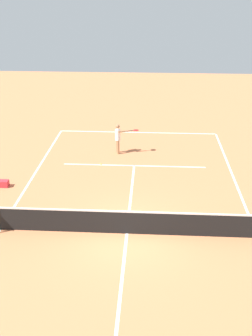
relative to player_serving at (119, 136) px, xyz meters
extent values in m
plane|color=#D37A4C|center=(-0.91, 7.93, -0.97)|extent=(60.00, 60.00, 0.00)
cube|color=white|center=(-0.91, -3.48, -0.97)|extent=(9.59, 0.10, 0.01)
cube|color=white|center=(3.88, 7.93, -0.97)|extent=(0.10, 22.81, 0.01)
cube|color=white|center=(-0.91, 1.65, -0.97)|extent=(7.19, 0.10, 0.01)
cube|color=white|center=(-0.91, 7.93, -0.97)|extent=(0.10, 12.54, 0.01)
cube|color=black|center=(-0.91, 7.93, -0.52)|extent=(10.19, 0.03, 0.91)
cube|color=white|center=(-0.91, 7.93, -0.04)|extent=(10.19, 0.04, 0.06)
cylinder|color=#9E704C|center=(0.08, -0.09, -0.59)|extent=(0.12, 0.12, 0.76)
cylinder|color=#9E704C|center=(0.02, 0.10, -0.59)|extent=(0.12, 0.12, 0.76)
cylinder|color=white|center=(0.05, 0.01, 0.09)|extent=(0.28, 0.28, 0.60)
sphere|color=#9E704C|center=(0.05, 0.01, 0.56)|extent=(0.22, 0.22, 0.22)
cylinder|color=#9E704C|center=(0.11, -0.17, 0.12)|extent=(0.09, 0.09, 0.53)
cylinder|color=#9E704C|center=(-0.26, 0.10, 0.32)|extent=(0.53, 0.26, 0.09)
cylinder|color=black|center=(-0.63, -0.03, 0.32)|extent=(0.26, 0.12, 0.04)
ellipsoid|color=red|center=(-0.91, -0.12, 0.32)|extent=(0.39, 0.37, 0.04)
sphere|color=#CCE033|center=(0.79, 1.64, -0.94)|extent=(0.07, 0.07, 0.07)
cube|color=red|center=(5.08, 4.38, -0.82)|extent=(0.76, 0.32, 0.30)
camera|label=1|loc=(-1.68, 21.09, 7.58)|focal=44.78mm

